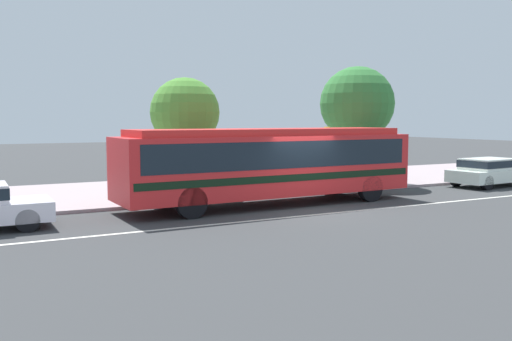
{
  "coord_description": "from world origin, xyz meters",
  "views": [
    {
      "loc": [
        -10.11,
        -15.34,
        3.06
      ],
      "look_at": [
        -1.35,
        1.39,
        1.3
      ],
      "focal_mm": 38.34,
      "sensor_mm": 36.0,
      "label": 1
    }
  ],
  "objects_px": {
    "bus_stop_sign": "(327,150)",
    "street_tree_mid_block": "(357,104)",
    "sedan_far_ahead": "(490,171)",
    "pedestrian_standing_by_tree": "(140,174)",
    "street_tree_near_stop": "(185,113)",
    "transit_bus": "(270,161)",
    "pedestrian_walking_along_curb": "(124,176)",
    "pedestrian_waiting_near_sign": "(253,167)"
  },
  "relations": [
    {
      "from": "pedestrian_waiting_near_sign",
      "to": "street_tree_mid_block",
      "type": "height_order",
      "value": "street_tree_mid_block"
    },
    {
      "from": "sedan_far_ahead",
      "to": "bus_stop_sign",
      "type": "bearing_deg",
      "value": 168.89
    },
    {
      "from": "sedan_far_ahead",
      "to": "street_tree_mid_block",
      "type": "bearing_deg",
      "value": 147.37
    },
    {
      "from": "pedestrian_waiting_near_sign",
      "to": "bus_stop_sign",
      "type": "bearing_deg",
      "value": -10.91
    },
    {
      "from": "transit_bus",
      "to": "bus_stop_sign",
      "type": "distance_m",
      "value": 4.03
    },
    {
      "from": "pedestrian_standing_by_tree",
      "to": "street_tree_mid_block",
      "type": "height_order",
      "value": "street_tree_mid_block"
    },
    {
      "from": "sedan_far_ahead",
      "to": "bus_stop_sign",
      "type": "distance_m",
      "value": 8.23
    },
    {
      "from": "pedestrian_waiting_near_sign",
      "to": "pedestrian_standing_by_tree",
      "type": "relative_size",
      "value": 1.08
    },
    {
      "from": "pedestrian_waiting_near_sign",
      "to": "pedestrian_standing_by_tree",
      "type": "height_order",
      "value": "pedestrian_waiting_near_sign"
    },
    {
      "from": "street_tree_near_stop",
      "to": "street_tree_mid_block",
      "type": "relative_size",
      "value": 0.86
    },
    {
      "from": "bus_stop_sign",
      "to": "street_tree_near_stop",
      "type": "relative_size",
      "value": 0.57
    },
    {
      "from": "bus_stop_sign",
      "to": "street_tree_near_stop",
      "type": "xyz_separation_m",
      "value": [
        -5.36,
        2.29,
        1.52
      ]
    },
    {
      "from": "pedestrian_waiting_near_sign",
      "to": "street_tree_mid_block",
      "type": "relative_size",
      "value": 0.33
    },
    {
      "from": "bus_stop_sign",
      "to": "pedestrian_walking_along_curb",
      "type": "bearing_deg",
      "value": 178.11
    },
    {
      "from": "street_tree_near_stop",
      "to": "transit_bus",
      "type": "bearing_deg",
      "value": -66.86
    },
    {
      "from": "transit_bus",
      "to": "pedestrian_waiting_near_sign",
      "type": "bearing_deg",
      "value": 77.93
    },
    {
      "from": "transit_bus",
      "to": "bus_stop_sign",
      "type": "bearing_deg",
      "value": 25.19
    },
    {
      "from": "sedan_far_ahead",
      "to": "street_tree_mid_block",
      "type": "xyz_separation_m",
      "value": [
        -5.12,
        3.28,
        3.06
      ]
    },
    {
      "from": "transit_bus",
      "to": "pedestrian_standing_by_tree",
      "type": "height_order",
      "value": "transit_bus"
    },
    {
      "from": "transit_bus",
      "to": "pedestrian_waiting_near_sign",
      "type": "relative_size",
      "value": 6.25
    },
    {
      "from": "transit_bus",
      "to": "street_tree_near_stop",
      "type": "height_order",
      "value": "street_tree_near_stop"
    },
    {
      "from": "pedestrian_walking_along_curb",
      "to": "street_tree_near_stop",
      "type": "xyz_separation_m",
      "value": [
        3.02,
        2.02,
        2.23
      ]
    },
    {
      "from": "pedestrian_walking_along_curb",
      "to": "street_tree_mid_block",
      "type": "distance_m",
      "value": 11.66
    },
    {
      "from": "transit_bus",
      "to": "pedestrian_walking_along_curb",
      "type": "relative_size",
      "value": 6.55
    },
    {
      "from": "transit_bus",
      "to": "sedan_far_ahead",
      "type": "bearing_deg",
      "value": 0.7
    },
    {
      "from": "pedestrian_waiting_near_sign",
      "to": "bus_stop_sign",
      "type": "relative_size",
      "value": 0.66
    },
    {
      "from": "pedestrian_waiting_near_sign",
      "to": "pedestrian_walking_along_curb",
      "type": "bearing_deg",
      "value": -176.39
    },
    {
      "from": "pedestrian_standing_by_tree",
      "to": "bus_stop_sign",
      "type": "height_order",
      "value": "bus_stop_sign"
    },
    {
      "from": "pedestrian_standing_by_tree",
      "to": "street_tree_near_stop",
      "type": "distance_m",
      "value": 3.5
    },
    {
      "from": "transit_bus",
      "to": "street_tree_near_stop",
      "type": "distance_m",
      "value": 4.69
    },
    {
      "from": "pedestrian_walking_along_curb",
      "to": "street_tree_mid_block",
      "type": "height_order",
      "value": "street_tree_mid_block"
    },
    {
      "from": "pedestrian_walking_along_curb",
      "to": "transit_bus",
      "type": "bearing_deg",
      "value": -22.8
    },
    {
      "from": "sedan_far_ahead",
      "to": "pedestrian_standing_by_tree",
      "type": "relative_size",
      "value": 2.65
    },
    {
      "from": "street_tree_near_stop",
      "to": "street_tree_mid_block",
      "type": "distance_m",
      "value": 8.27
    },
    {
      "from": "bus_stop_sign",
      "to": "street_tree_mid_block",
      "type": "relative_size",
      "value": 0.49
    },
    {
      "from": "bus_stop_sign",
      "to": "street_tree_mid_block",
      "type": "xyz_separation_m",
      "value": [
        2.88,
        1.71,
        1.97
      ]
    },
    {
      "from": "transit_bus",
      "to": "street_tree_near_stop",
      "type": "bearing_deg",
      "value": 113.14
    },
    {
      "from": "pedestrian_standing_by_tree",
      "to": "pedestrian_walking_along_curb",
      "type": "bearing_deg",
      "value": -140.36
    },
    {
      "from": "sedan_far_ahead",
      "to": "pedestrian_standing_by_tree",
      "type": "height_order",
      "value": "pedestrian_standing_by_tree"
    },
    {
      "from": "bus_stop_sign",
      "to": "street_tree_near_stop",
      "type": "distance_m",
      "value": 6.02
    },
    {
      "from": "transit_bus",
      "to": "bus_stop_sign",
      "type": "xyz_separation_m",
      "value": [
        3.64,
        1.71,
        0.21
      ]
    },
    {
      "from": "pedestrian_walking_along_curb",
      "to": "street_tree_near_stop",
      "type": "distance_m",
      "value": 4.26
    }
  ]
}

